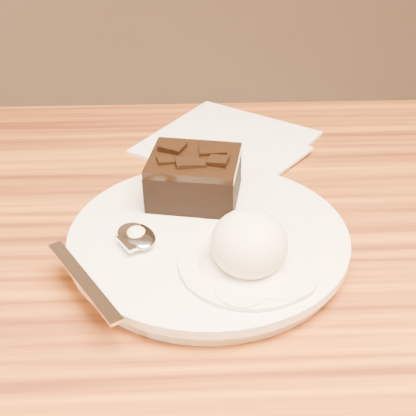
{
  "coord_description": "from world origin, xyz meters",
  "views": [
    {
      "loc": [
        -0.08,
        -0.38,
        1.09
      ],
      "look_at": [
        -0.06,
        0.08,
        0.79
      ],
      "focal_mm": 55.04,
      "sensor_mm": 36.0,
      "label": 1
    }
  ],
  "objects_px": {
    "plate": "(208,243)",
    "napkin": "(227,141)",
    "ice_cream_scoop": "(249,244)",
    "spoon": "(136,237)",
    "brownie": "(194,180)"
  },
  "relations": [
    {
      "from": "ice_cream_scoop",
      "to": "napkin",
      "type": "relative_size",
      "value": 0.4
    },
    {
      "from": "brownie",
      "to": "napkin",
      "type": "bearing_deg",
      "value": 74.51
    },
    {
      "from": "brownie",
      "to": "spoon",
      "type": "bearing_deg",
      "value": -126.09
    },
    {
      "from": "ice_cream_scoop",
      "to": "napkin",
      "type": "bearing_deg",
      "value": 89.93
    },
    {
      "from": "plate",
      "to": "napkin",
      "type": "xyz_separation_m",
      "value": [
        0.03,
        0.21,
        -0.01
      ]
    },
    {
      "from": "spoon",
      "to": "ice_cream_scoop",
      "type": "bearing_deg",
      "value": -53.01
    },
    {
      "from": "brownie",
      "to": "spoon",
      "type": "relative_size",
      "value": 0.48
    },
    {
      "from": "ice_cream_scoop",
      "to": "spoon",
      "type": "xyz_separation_m",
      "value": [
        -0.09,
        0.04,
        -0.02
      ]
    },
    {
      "from": "plate",
      "to": "spoon",
      "type": "xyz_separation_m",
      "value": [
        -0.06,
        -0.01,
        0.02
      ]
    },
    {
      "from": "plate",
      "to": "ice_cream_scoop",
      "type": "bearing_deg",
      "value": -57.02
    },
    {
      "from": "ice_cream_scoop",
      "to": "napkin",
      "type": "xyz_separation_m",
      "value": [
        0.0,
        0.26,
        -0.04
      ]
    },
    {
      "from": "brownie",
      "to": "plate",
      "type": "bearing_deg",
      "value": -79.7
    },
    {
      "from": "ice_cream_scoop",
      "to": "napkin",
      "type": "distance_m",
      "value": 0.26
    },
    {
      "from": "spoon",
      "to": "napkin",
      "type": "distance_m",
      "value": 0.24
    },
    {
      "from": "spoon",
      "to": "plate",
      "type": "bearing_deg",
      "value": -21.8
    }
  ]
}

